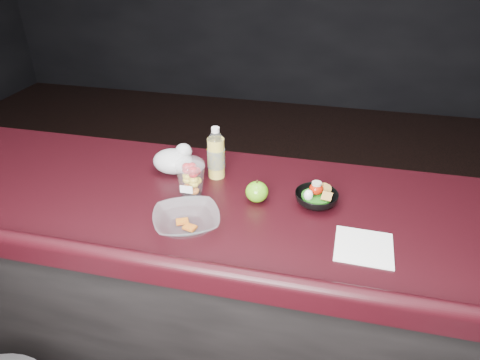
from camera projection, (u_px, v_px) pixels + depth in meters
name	position (u px, v px, depth m)	size (l,w,h in m)	color
counter	(199.00, 304.00, 1.69)	(4.06, 0.71, 1.02)	black
lemonade_bottle	(216.00, 156.00, 1.51)	(0.06, 0.06, 0.19)	yellow
fruit_cup	(191.00, 176.00, 1.41)	(0.10, 0.10, 0.14)	white
green_apple	(257.00, 192.00, 1.39)	(0.07, 0.07, 0.08)	#509110
plastic_bag	(174.00, 160.00, 1.56)	(0.15, 0.12, 0.11)	silver
snack_bowl	(316.00, 197.00, 1.38)	(0.14, 0.14, 0.08)	black
takeout_bowl	(187.00, 220.00, 1.27)	(0.26, 0.26, 0.05)	silver
paper_napkin	(364.00, 247.00, 1.20)	(0.16, 0.16, 0.00)	white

